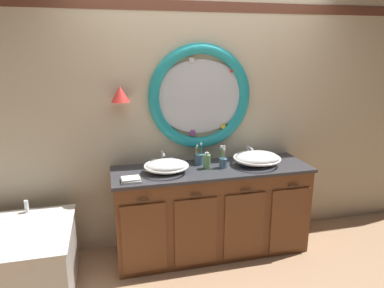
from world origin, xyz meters
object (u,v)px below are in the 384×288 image
Objects in this scene: toothbrush_holder_right at (223,162)px; folded_hand_towel at (131,180)px; sink_basin_left at (166,166)px; toothbrush_holder_left at (199,159)px; sink_basin_right at (257,158)px; soap_dispenser at (207,161)px.

toothbrush_holder_right is 1.34× the size of folded_hand_towel.
sink_basin_left is 0.38m from toothbrush_holder_left.
toothbrush_holder_left is (-0.53, 0.16, -0.01)m from sink_basin_right.
sink_basin_left is at bearing -180.00° from sink_basin_right.
soap_dispenser is (0.04, -0.13, 0.01)m from toothbrush_holder_left.
sink_basin_right is 2.09× the size of toothbrush_holder_right.
toothbrush_holder_right is at bearing 9.74° from folded_hand_towel.
toothbrush_holder_left reaches higher than soap_dispenser.
folded_hand_towel is at bearing -166.76° from soap_dispenser.
toothbrush_holder_left is 0.25m from toothbrush_holder_right.
sink_basin_right is at bearing -0.63° from toothbrush_holder_right.
sink_basin_right is 2.82× the size of soap_dispenser.
sink_basin_right is 0.34m from toothbrush_holder_right.
soap_dispenser is 0.74m from folded_hand_towel.
toothbrush_holder_left is at bearing 141.60° from toothbrush_holder_right.
sink_basin_right is at bearing 6.85° from folded_hand_towel.
toothbrush_holder_left is at bearing 24.25° from sink_basin_left.
sink_basin_left is 0.39m from soap_dispenser.
toothbrush_holder_right is (-0.34, 0.00, -0.01)m from sink_basin_right.
sink_basin_left is 0.54m from toothbrush_holder_right.
sink_basin_right is 0.56m from toothbrush_holder_left.
soap_dispenser reaches higher than sink_basin_right.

